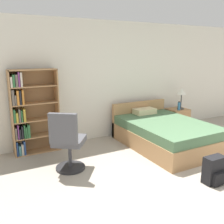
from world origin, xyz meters
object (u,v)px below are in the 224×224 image
Objects in this scene: bookshelf at (29,112)px; backpack_black at (214,171)px; table_lamp at (182,92)px; nightstand at (177,119)px; bed at (164,133)px; office_chair at (68,143)px; water_bottle at (179,106)px.

bookshelf reaches higher than backpack_black.
nightstand is at bearing 156.66° from table_lamp.
nightstand is at bearing -1.86° from bookshelf.
table_lamp reaches higher than bed.
office_chair is 3.49m from table_lamp.
nightstand is at bearing 58.83° from backpack_black.
bed is at bearing -19.97° from bookshelf.
water_bottle is at bearing 58.84° from backpack_black.
bed is at bearing 77.67° from backpack_black.
bookshelf reaches higher than table_lamp.
bed is at bearing -146.55° from table_lamp.
table_lamp is 0.36m from water_bottle.
backpack_black is at bearing -122.73° from table_lamp.
bed is 1.99× the size of office_chair.
bookshelf reaches higher than water_bottle.
table_lamp is at bearing 16.08° from office_chair.
water_bottle is at bearing 15.38° from office_chair.
bookshelf is 1.57× the size of office_chair.
backpack_black is (-1.45, -2.39, -0.06)m from nightstand.
bookshelf is at bearing 177.70° from table_lamp.
table_lamp reaches higher than nightstand.
backpack_black is (2.19, -2.51, -0.62)m from bookshelf.
bed is 4.01× the size of nightstand.
backpack_black is at bearing -37.81° from office_chair.
bed is 1.36m from nightstand.
bookshelf is at bearing 178.14° from nightstand.
backpack_black is (1.81, -1.40, -0.30)m from office_chair.
nightstand is at bearing 58.47° from water_bottle.
water_bottle is at bearing -149.51° from table_lamp.
office_chair is at bearing 142.19° from backpack_black.
office_chair is 3.42m from nightstand.
table_lamp is at bearing 30.49° from water_bottle.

